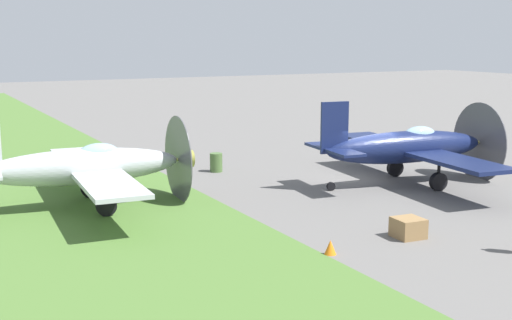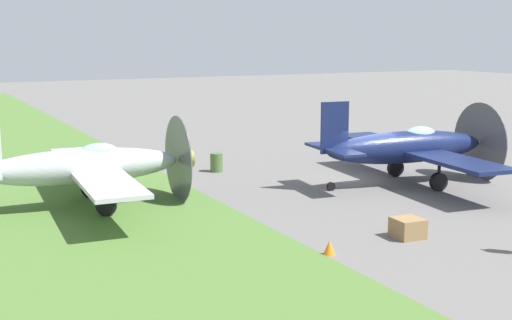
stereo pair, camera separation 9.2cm
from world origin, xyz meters
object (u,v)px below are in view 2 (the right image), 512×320
at_px(fuel_drum, 216,162).
at_px(runway_marker_cone, 329,247).
at_px(supply_crate, 408,228).
at_px(airplane_wingman, 86,166).
at_px(airplane_lead, 410,147).

bearing_deg(fuel_drum, runway_marker_cone, -9.66).
bearing_deg(runway_marker_cone, supply_crate, 95.13).
distance_m(airplane_wingman, runway_marker_cone, 10.41).
xyz_separation_m(airplane_lead, runway_marker_cone, (6.71, -8.61, -1.42)).
bearing_deg(airplane_wingman, fuel_drum, 123.33).
bearing_deg(runway_marker_cone, fuel_drum, 170.34).
height_order(airplane_lead, fuel_drum, airplane_lead).
xyz_separation_m(airplane_wingman, runway_marker_cone, (9.06, 4.95, -1.36)).
distance_m(airplane_wingman, supply_crate, 12.04).
xyz_separation_m(airplane_lead, airplane_wingman, (-2.35, -13.56, -0.07)).
bearing_deg(airplane_wingman, supply_crate, 46.74).
xyz_separation_m(supply_crate, runway_marker_cone, (0.29, -3.20, -0.10)).
bearing_deg(runway_marker_cone, airplane_lead, 127.94).
xyz_separation_m(fuel_drum, runway_marker_cone, (13.12, -2.23, -0.23)).
height_order(fuel_drum, supply_crate, fuel_drum).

